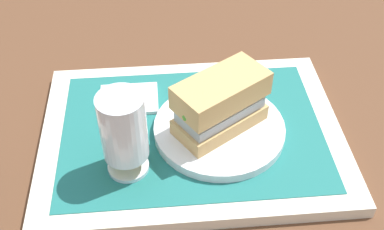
# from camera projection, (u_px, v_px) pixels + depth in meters

# --- Properties ---
(ground_plane) EXTENTS (3.00, 3.00, 0.00)m
(ground_plane) POSITION_uv_depth(u_px,v_px,m) (192.00, 139.00, 0.72)
(ground_plane) COLOR brown
(tray) EXTENTS (0.44, 0.32, 0.02)m
(tray) POSITION_uv_depth(u_px,v_px,m) (192.00, 135.00, 0.71)
(tray) COLOR beige
(tray) RESTS_ON ground_plane
(placemat) EXTENTS (0.38, 0.27, 0.00)m
(placemat) POSITION_uv_depth(u_px,v_px,m) (192.00, 130.00, 0.70)
(placemat) COLOR #1E6B66
(placemat) RESTS_ON tray
(plate) EXTENTS (0.19, 0.19, 0.01)m
(plate) POSITION_uv_depth(u_px,v_px,m) (219.00, 129.00, 0.70)
(plate) COLOR white
(plate) RESTS_ON placemat
(sandwich) EXTENTS (0.14, 0.12, 0.08)m
(sandwich) POSITION_uv_depth(u_px,v_px,m) (219.00, 104.00, 0.66)
(sandwich) COLOR tan
(sandwich) RESTS_ON plate
(beer_glass) EXTENTS (0.06, 0.06, 0.12)m
(beer_glass) POSITION_uv_depth(u_px,v_px,m) (124.00, 133.00, 0.60)
(beer_glass) COLOR silver
(beer_glass) RESTS_ON placemat
(napkin_folded) EXTENTS (0.09, 0.07, 0.01)m
(napkin_folded) POSITION_uv_depth(u_px,v_px,m) (129.00, 99.00, 0.75)
(napkin_folded) COLOR white
(napkin_folded) RESTS_ON placemat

